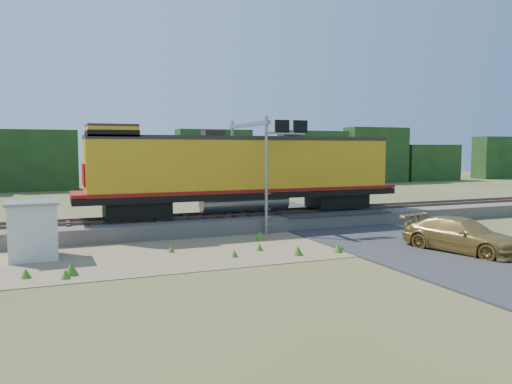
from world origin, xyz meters
name	(u,v)px	position (x,y,z in m)	size (l,w,h in m)	color
ground	(254,248)	(0.00, 0.00, 0.00)	(140.00, 140.00, 0.00)	#475123
ballast	(216,223)	(0.00, 6.00, 0.40)	(70.00, 5.00, 0.80)	slate
rails	(216,214)	(0.00, 6.00, 0.88)	(70.00, 1.54, 0.16)	brown
dirt_shoulder	(210,249)	(-2.00, 0.50, 0.01)	(26.00, 8.00, 0.03)	#8C7754
road	(369,235)	(7.00, 0.74, 0.09)	(7.00, 66.00, 0.86)	#38383A
tree_line_north	(134,163)	(0.00, 38.00, 3.07)	(130.00, 3.00, 6.50)	#173413
weed_clumps	(181,254)	(-3.50, 0.10, 0.00)	(15.00, 6.20, 0.56)	#427421
locomotive	(240,170)	(1.53, 6.00, 3.44)	(19.49, 2.97, 5.03)	black
shed	(33,230)	(-9.60, 1.41, 1.26)	(2.17, 2.17, 2.49)	silver
signal_gantry	(257,145)	(2.34, 5.35, 4.91)	(2.58, 6.20, 6.50)	gray
car	(462,235)	(8.46, -4.38, 0.79)	(2.21, 5.43, 1.58)	#AF8B40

